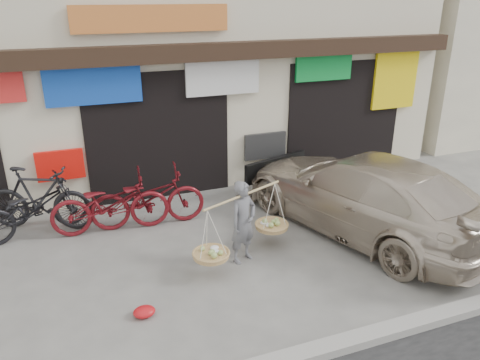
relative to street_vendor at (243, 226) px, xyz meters
name	(u,v)px	position (x,y,z in m)	size (l,w,h in m)	color
ground	(211,281)	(-0.70, -0.40, -0.63)	(70.00, 70.00, 0.00)	slate
shophouse_block	(129,23)	(-0.70, 6.02, 2.81)	(14.00, 6.32, 7.00)	beige
street_vendor	(243,226)	(0.00, 0.00, 0.00)	(1.84, 1.11, 1.40)	slate
bike_0	(33,208)	(-3.24, 2.18, -0.11)	(0.70, 2.00, 1.05)	black
bike_1	(40,198)	(-3.12, 2.39, -0.02)	(0.58, 2.05, 1.23)	black
bike_2	(110,203)	(-1.91, 1.83, -0.07)	(0.74, 2.13, 1.12)	maroon
bike_3	(148,198)	(-1.22, 1.83, -0.07)	(0.74, 2.13, 1.12)	maroon
suv	(362,193)	(2.46, 0.26, 0.09)	(3.44, 5.38, 1.45)	#BFAF9A
red_bag	(144,312)	(-1.81, -0.89, -0.56)	(0.31, 0.25, 0.14)	red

